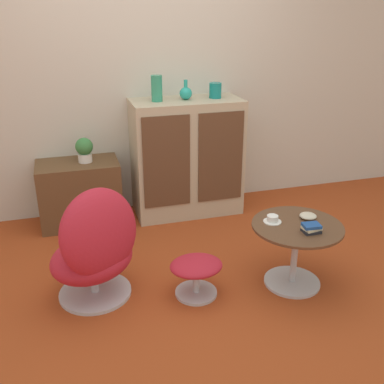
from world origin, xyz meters
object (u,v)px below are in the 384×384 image
object	(u,v)px
vase_inner_left	(186,93)
coffee_table	(296,245)
egg_chair	(96,247)
tv_console	(80,193)
vase_leftmost	(157,88)
potted_plant	(84,149)
book_stack	(311,228)
ottoman	(196,270)
vase_inner_right	(215,90)
bowl	(308,216)
sideboard	(187,157)
teacup	(272,219)

from	to	relation	value
vase_inner_left	coffee_table	bearing A→B (deg)	-74.58
egg_chair	coffee_table	bearing A→B (deg)	-9.41
tv_console	vase_leftmost	bearing A→B (deg)	-1.66
potted_plant	vase_inner_left	bearing A→B (deg)	-1.36
coffee_table	book_stack	bearing A→B (deg)	-73.79
ottoman	vase_inner_right	world-z (taller)	vase_inner_right
vase_leftmost	bowl	world-z (taller)	vase_leftmost
tv_console	vase_inner_left	bearing A→B (deg)	-1.23
vase_leftmost	book_stack	world-z (taller)	vase_leftmost
vase_inner_left	bowl	size ratio (longest dim) A/B	1.47
egg_chair	tv_console	bearing A→B (deg)	91.85
sideboard	ottoman	xyz separation A→B (m)	(-0.31, -1.33, -0.34)
vase_inner_left	book_stack	bearing A→B (deg)	-74.52
potted_plant	bowl	xyz separation A→B (m)	(1.41, -1.35, -0.20)
tv_console	potted_plant	xyz separation A→B (m)	(0.07, 0.00, 0.40)
bowl	teacup	bearing A→B (deg)	176.22
egg_chair	book_stack	distance (m)	1.41
egg_chair	vase_inner_right	size ratio (longest dim) A/B	6.06
tv_console	coffee_table	bearing A→B (deg)	-46.20
ottoman	bowl	xyz separation A→B (m)	(0.81, 0.00, 0.29)
coffee_table	egg_chair	bearing A→B (deg)	170.59
vase_inner_right	book_stack	xyz separation A→B (m)	(0.15, -1.52, -0.64)
vase_leftmost	teacup	xyz separation A→B (m)	(0.50, -1.32, -0.69)
ottoman	vase_inner_left	size ratio (longest dim) A/B	2.09
egg_chair	teacup	xyz separation A→B (m)	(1.18, -0.13, 0.10)
vase_leftmost	vase_inner_right	world-z (taller)	vase_leftmost
vase_inner_left	vase_inner_right	distance (m)	0.27
egg_chair	teacup	bearing A→B (deg)	-6.29
sideboard	vase_leftmost	size ratio (longest dim) A/B	4.83
coffee_table	bowl	bearing A→B (deg)	31.35
sideboard	tv_console	bearing A→B (deg)	178.55
vase_leftmost	bowl	xyz separation A→B (m)	(0.76, -1.33, -0.70)
potted_plant	bowl	world-z (taller)	potted_plant
tv_console	vase_inner_left	distance (m)	1.29
teacup	vase_inner_left	bearing A→B (deg)	100.49
teacup	bowl	distance (m)	0.26
potted_plant	ottoman	bearing A→B (deg)	-66.20
vase_leftmost	potted_plant	bearing A→B (deg)	178.10
sideboard	ottoman	world-z (taller)	sideboard
coffee_table	vase_inner_left	distance (m)	1.67
vase_inner_left	teacup	distance (m)	1.48
tv_console	ottoman	size ratio (longest dim) A/B	1.97
ottoman	vase_inner_right	xyz separation A→B (m)	(0.58, 1.34, 0.94)
tv_console	ottoman	world-z (taller)	tv_console
sideboard	tv_console	world-z (taller)	sideboard
sideboard	ottoman	size ratio (longest dim) A/B	2.98
coffee_table	vase_leftmost	xyz separation A→B (m)	(-0.64, 1.40, 0.87)
sideboard	potted_plant	xyz separation A→B (m)	(-0.91, 0.03, 0.15)
ottoman	vase_inner_left	world-z (taller)	vase_inner_left
vase_leftmost	coffee_table	bearing A→B (deg)	-65.36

